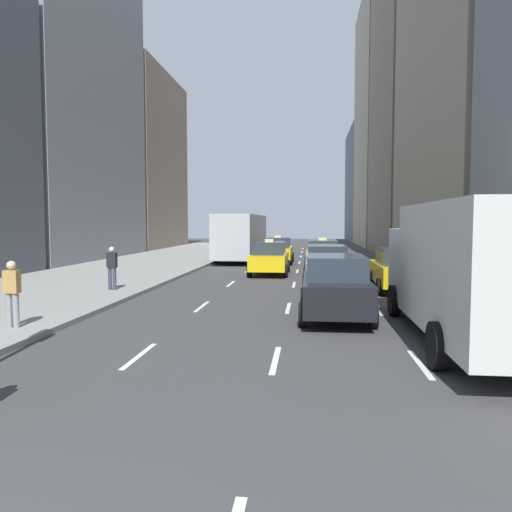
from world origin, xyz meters
TOP-DOWN VIEW (x-y plane):
  - sidewalk_left at (-7.00, 27.00)m, footprint 8.00×66.00m
  - lane_markings at (2.60, 23.00)m, footprint 5.72×56.00m
  - building_row_left at (-14.00, 25.49)m, footprint 6.00×56.80m
  - building_row_right at (12.00, 41.71)m, footprint 6.00×82.11m
  - taxi_lead at (1.20, 31.13)m, footprint 2.02×4.40m
  - taxi_second at (1.20, 24.05)m, footprint 2.02×4.40m
  - taxi_third at (6.80, 18.48)m, footprint 2.02×4.40m
  - taxi_fourth at (4.00, 26.71)m, footprint 2.02×4.40m
  - sedan_black_near at (4.00, 12.52)m, footprint 2.02×4.54m
  - sedan_silver_behind at (4.00, 19.84)m, footprint 2.02×4.71m
  - city_bus at (-1.61, 34.16)m, footprint 2.80×11.61m
  - box_truck at (6.80, 9.85)m, footprint 2.58×8.40m
  - pedestrian_mid_block at (-3.99, 9.68)m, footprint 0.36×0.22m
  - pedestrian_far_walking at (-4.26, 16.57)m, footprint 0.36×0.22m

SIDE VIEW (x-z plane):
  - lane_markings at x=2.60m, z-range 0.00..0.01m
  - sidewalk_left at x=-7.00m, z-range 0.00..0.15m
  - taxi_lead at x=1.20m, z-range -0.05..1.82m
  - taxi_second at x=1.20m, z-range -0.05..1.82m
  - taxi_third at x=6.80m, z-range -0.05..1.82m
  - taxi_fourth at x=4.00m, z-range -0.05..1.82m
  - sedan_silver_behind at x=4.00m, z-range 0.01..1.77m
  - sedan_black_near at x=4.00m, z-range 0.01..1.82m
  - pedestrian_mid_block at x=-3.99m, z-range 0.24..1.89m
  - pedestrian_far_walking at x=-4.26m, z-range 0.24..1.89m
  - box_truck at x=6.80m, z-range 0.14..3.29m
  - city_bus at x=-1.61m, z-range 0.16..3.41m
  - building_row_left at x=-14.00m, z-range -4.24..27.87m
  - building_row_right at x=12.00m, z-range -5.11..30.38m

